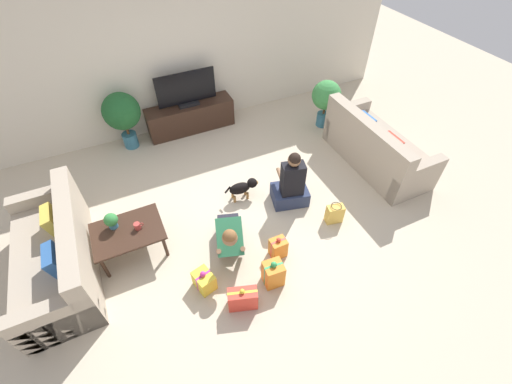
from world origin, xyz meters
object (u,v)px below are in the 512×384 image
(tabletop_plant, at_px, (111,221))
(person_sitting, at_px, (291,185))
(tv, at_px, (186,91))
(gift_bag_a, at_px, (335,214))
(sofa_right, at_px, (375,148))
(tv_console, at_px, (191,117))
(gift_box_d, at_px, (278,248))
(gift_box_b, at_px, (273,273))
(gift_box_a, at_px, (243,299))
(gift_box_c, at_px, (204,280))
(sofa_left, at_px, (58,256))
(mug, at_px, (138,226))
(coffee_table, at_px, (128,233))
(dog, at_px, (243,187))
(potted_plant_corner_right, at_px, (326,97))
(person_kneeling, at_px, (230,235))
(potted_plant_back_left, at_px, (122,113))

(tabletop_plant, bearing_deg, person_sitting, -5.41)
(tv, height_order, gift_bag_a, tv)
(sofa_right, xyz_separation_m, tv_console, (-2.46, 2.25, -0.06))
(tv_console, xyz_separation_m, gift_box_d, (0.15, -3.23, -0.11))
(person_sitting, distance_m, gift_box_b, 1.40)
(gift_box_a, distance_m, gift_bag_a, 1.81)
(gift_box_c, bearing_deg, gift_box_d, 1.72)
(sofa_right, distance_m, person_sitting, 1.72)
(gift_box_a, height_order, gift_box_c, gift_box_a)
(sofa_right, bearing_deg, gift_box_b, 117.00)
(sofa_left, bearing_deg, mug, 85.25)
(coffee_table, bearing_deg, dog, 9.33)
(mug, xyz_separation_m, tabletop_plant, (-0.28, 0.16, 0.08))
(potted_plant_corner_right, xyz_separation_m, dog, (-2.15, -1.13, -0.38))
(person_kneeling, distance_m, dog, 1.00)
(person_sitting, xyz_separation_m, gift_box_b, (-0.85, -1.10, -0.16))
(tv, relative_size, potted_plant_back_left, 1.02)
(sofa_right, relative_size, potted_plant_back_left, 1.86)
(sofa_left, distance_m, tv, 3.35)
(sofa_right, xyz_separation_m, tv, (-2.46, 2.25, 0.48))
(person_kneeling, height_order, gift_box_b, person_kneeling)
(gift_box_b, height_order, tabletop_plant, tabletop_plant)
(gift_box_d, bearing_deg, tabletop_plant, 151.28)
(gift_box_a, bearing_deg, tabletop_plant, 127.78)
(sofa_right, distance_m, mug, 3.88)
(tv_console, height_order, person_kneeling, person_kneeling)
(tv_console, bearing_deg, gift_box_a, -98.60)
(sofa_right, bearing_deg, gift_box_d, 112.82)
(sofa_right, height_order, potted_plant_corner_right, potted_plant_corner_right)
(dog, bearing_deg, gift_box_c, 142.82)
(tv, xyz_separation_m, dog, (0.16, -2.07, -0.58))
(sofa_right, relative_size, gift_box_d, 5.53)
(gift_box_a, relative_size, mug, 3.12)
(potted_plant_back_left, xyz_separation_m, gift_box_c, (0.26, -3.21, -0.56))
(tabletop_plant, bearing_deg, gift_box_a, -52.22)
(sofa_left, height_order, tv_console, sofa_left)
(gift_box_a, bearing_deg, person_sitting, 43.12)
(sofa_left, distance_m, tabletop_plant, 0.75)
(coffee_table, xyz_separation_m, potted_plant_back_left, (0.41, 2.30, 0.31))
(mug, distance_m, tabletop_plant, 0.33)
(tv_console, relative_size, person_kneeling, 1.98)
(sofa_left, bearing_deg, coffee_table, 85.95)
(person_kneeling, relative_size, gift_box_d, 2.32)
(dog, relative_size, gift_box_c, 1.72)
(tv_console, distance_m, gift_box_a, 3.73)
(tv, relative_size, potted_plant_corner_right, 1.17)
(mug, relative_size, tabletop_plant, 0.54)
(gift_box_a, xyz_separation_m, gift_box_b, (0.46, 0.13, 0.03))
(sofa_right, bearing_deg, tabletop_plant, 89.56)
(dog, distance_m, mug, 1.62)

